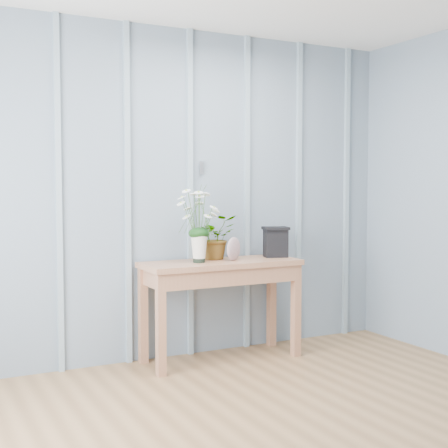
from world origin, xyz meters
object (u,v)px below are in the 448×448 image
daisy_vase (199,215)px  felt_disc_vessel (234,249)px  carved_box (276,242)px  sideboard (221,276)px

daisy_vase → felt_disc_vessel: (0.28, -0.00, -0.26)m
felt_disc_vessel → carved_box: (0.40, 0.04, 0.03)m
daisy_vase → sideboard: bearing=5.6°
sideboard → daisy_vase: daisy_vase is taller
sideboard → daisy_vase: bearing=-174.4°
daisy_vase → felt_disc_vessel: daisy_vase is taller
sideboard → felt_disc_vessel: (0.09, -0.02, 0.20)m
daisy_vase → carved_box: (0.68, 0.04, -0.23)m
sideboard → felt_disc_vessel: felt_disc_vessel is taller
daisy_vase → carved_box: bearing=3.2°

